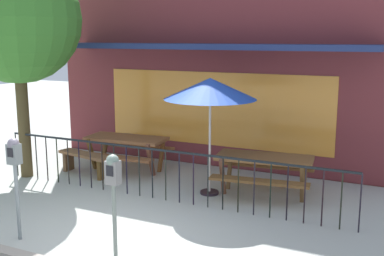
# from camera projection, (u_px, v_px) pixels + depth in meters

# --- Properties ---
(ground) EXTENTS (40.00, 40.00, 0.00)m
(ground) POSITION_uv_depth(u_px,v_px,m) (95.00, 239.00, 7.11)
(ground) COLOR #ACB0A8
(pub_storefront) EXTENTS (8.46, 1.47, 5.19)m
(pub_storefront) POSITION_uv_depth(u_px,v_px,m) (218.00, 55.00, 10.86)
(pub_storefront) COLOR #462019
(pub_storefront) RESTS_ON ground
(patio_fence_front) EXTENTS (7.13, 0.04, 0.97)m
(patio_fence_front) POSITION_uv_depth(u_px,v_px,m) (159.00, 165.00, 8.73)
(patio_fence_front) COLOR black
(patio_fence_front) RESTS_ON ground
(picnic_table_left) EXTENTS (1.90, 1.50, 0.79)m
(picnic_table_left) POSITION_uv_depth(u_px,v_px,m) (126.00, 144.00, 10.65)
(picnic_table_left) COLOR brown
(picnic_table_left) RESTS_ON ground
(picnic_table_right) EXTENTS (1.96, 1.58, 0.79)m
(picnic_table_right) POSITION_uv_depth(u_px,v_px,m) (264.00, 164.00, 8.95)
(picnic_table_right) COLOR brown
(picnic_table_right) RESTS_ON ground
(patio_umbrella) EXTENTS (1.74, 1.74, 2.24)m
(patio_umbrella) POSITION_uv_depth(u_px,v_px,m) (210.00, 89.00, 8.78)
(patio_umbrella) COLOR black
(patio_umbrella) RESTS_ON ground
(patio_bench) EXTENTS (1.44, 0.58, 0.48)m
(patio_bench) POSITION_uv_depth(u_px,v_px,m) (85.00, 159.00, 10.37)
(patio_bench) COLOR brown
(patio_bench) RESTS_ON ground
(parking_meter_near) EXTENTS (0.18, 0.17, 1.56)m
(parking_meter_near) POSITION_uv_depth(u_px,v_px,m) (15.00, 162.00, 6.87)
(parking_meter_near) COLOR slate
(parking_meter_near) RESTS_ON ground
(parking_meter_far) EXTENTS (0.18, 0.17, 1.49)m
(parking_meter_far) POSITION_uv_depth(u_px,v_px,m) (113.00, 179.00, 6.21)
(parking_meter_far) COLOR slate
(parking_meter_far) RESTS_ON ground
(street_tree) EXTENTS (2.65, 2.65, 4.68)m
(street_tree) POSITION_uv_depth(u_px,v_px,m) (17.00, 20.00, 9.69)
(street_tree) COLOR #483C22
(street_tree) RESTS_ON ground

